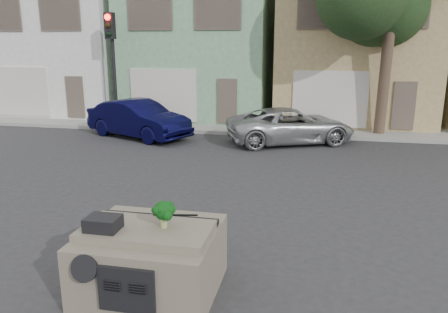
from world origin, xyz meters
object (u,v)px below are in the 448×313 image
(traffic_signal, at_px, (113,72))
(navy_sedan, at_px, (139,137))
(broccoli, at_px, (163,214))
(silver_pickup, at_px, (290,143))

(traffic_signal, bearing_deg, navy_sedan, -43.11)
(navy_sedan, relative_size, broccoli, 11.17)
(traffic_signal, relative_size, broccoli, 12.24)
(navy_sedan, xyz_separation_m, broccoli, (4.96, -10.91, 1.33))
(navy_sedan, bearing_deg, traffic_signal, 71.50)
(broccoli, bearing_deg, traffic_signal, 118.21)
(silver_pickup, height_order, broccoli, broccoli)
(navy_sedan, xyz_separation_m, silver_pickup, (6.18, 0.24, 0.00))
(silver_pickup, xyz_separation_m, traffic_signal, (-7.97, 1.44, 2.55))
(navy_sedan, bearing_deg, silver_pickup, -63.20)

